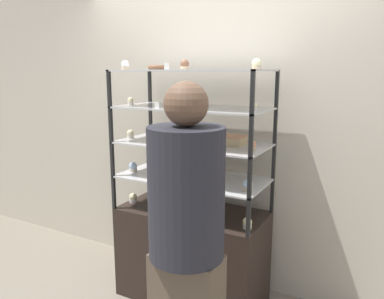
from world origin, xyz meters
The scene contains 33 objects.
ground_plane centered at (0.00, 0.00, 0.00)m, with size 20.00×20.00×0.00m, color gray.
back_wall centered at (0.00, 0.42, 1.30)m, with size 8.00×0.05×2.60m.
display_base centered at (0.00, 0.00, 0.37)m, with size 1.13×0.55×0.75m.
display_riser_lower centered at (0.00, 0.00, 1.00)m, with size 1.13×0.55×0.27m.
display_riser_middle centered at (0.00, 0.00, 1.26)m, with size 1.13×0.55×0.27m.
display_riser_upper centered at (0.00, 0.00, 1.53)m, with size 1.13×0.55×0.27m.
display_riser_top centered at (0.00, 0.00, 1.80)m, with size 1.13×0.55×0.27m.
layer_cake_centerpiece centered at (0.13, 0.09, 1.07)m, with size 0.16×0.16×0.10m.
sheet_cake_frosted centered at (0.26, 0.07, 1.31)m, with size 0.25×0.17×0.07m.
cupcake_0 centered at (-0.51, -0.08, 0.78)m, with size 0.07×0.07×0.08m.
cupcake_1 centered at (-0.26, -0.13, 0.78)m, with size 0.07×0.07×0.08m.
cupcake_2 centered at (0.01, -0.08, 0.78)m, with size 0.07×0.07×0.08m.
cupcake_3 centered at (0.26, -0.08, 0.78)m, with size 0.07×0.07×0.08m.
cupcake_4 centered at (0.50, -0.13, 0.78)m, with size 0.07×0.07×0.08m.
price_tag_0 centered at (-0.10, -0.25, 0.77)m, with size 0.04×0.00×0.04m.
cupcake_5 centered at (-0.50, -0.08, 1.05)m, with size 0.07×0.07×0.08m.
cupcake_6 centered at (-0.25, -0.07, 1.05)m, with size 0.07×0.07×0.08m.
cupcake_7 centered at (0.49, -0.11, 1.05)m, with size 0.07×0.07×0.08m.
price_tag_1 centered at (0.25, -0.25, 1.03)m, with size 0.04×0.00×0.04m.
cupcake_8 centered at (-0.52, -0.08, 1.31)m, with size 0.05×0.05×0.07m.
cupcake_9 centered at (0.01, -0.10, 1.31)m, with size 0.05×0.05×0.07m.
cupcake_10 centered at (0.50, -0.07, 1.31)m, with size 0.05×0.05×0.07m.
price_tag_2 centered at (-0.12, -0.25, 1.30)m, with size 0.04×0.00×0.04m.
cupcake_11 centered at (-0.51, -0.07, 1.58)m, with size 0.05×0.05×0.06m.
cupcake_12 centered at (0.01, -0.10, 1.58)m, with size 0.05×0.05×0.06m.
cupcake_13 centered at (0.50, -0.08, 1.58)m, with size 0.05×0.05×0.06m.
price_tag_3 centered at (-0.14, -0.25, 1.57)m, with size 0.04×0.00×0.04m.
cupcake_14 centered at (-0.51, -0.12, 1.85)m, with size 0.06×0.06×0.07m.
cupcake_15 centered at (0.01, -0.13, 1.85)m, with size 0.06×0.06×0.07m.
cupcake_16 centered at (0.50, -0.05, 1.85)m, with size 0.06×0.06×0.07m.
price_tag_4 centered at (-0.06, -0.25, 1.84)m, with size 0.04×0.00×0.04m.
donut_glazed centered at (-0.29, -0.02, 1.83)m, with size 0.13×0.13×0.03m.
customer_figure centered at (0.39, -0.78, 0.94)m, with size 0.41×0.41×1.76m.
Camera 1 is at (1.32, -2.42, 1.80)m, focal length 35.00 mm.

